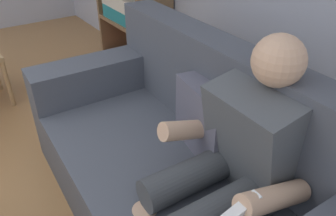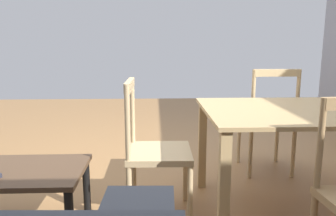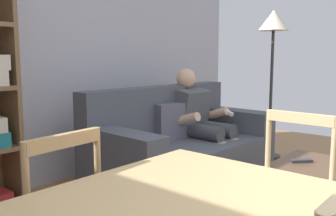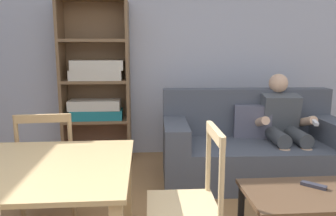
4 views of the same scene
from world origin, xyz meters
name	(u,v)px [view 1 (image 1 of 4)]	position (x,y,z in m)	size (l,w,h in m)	color
couch	(180,164)	(0.97, 2.16, 0.34)	(1.94, 0.99, 0.94)	#474C56
person_lounging	(228,166)	(1.31, 2.16, 0.57)	(0.60, 0.85, 1.11)	#4C5156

